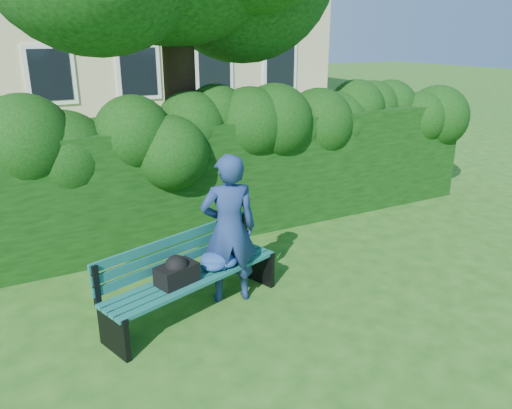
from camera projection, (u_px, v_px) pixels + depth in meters
ground at (279, 289)px, 6.28m from camera, size 80.00×80.00×0.00m
hedge at (207, 178)px, 7.82m from camera, size 10.00×1.00×1.80m
park_bench at (195, 270)px, 5.67m from camera, size 2.26×1.20×0.89m
man_reading at (229, 229)px, 5.79m from camera, size 0.74×0.58×1.80m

